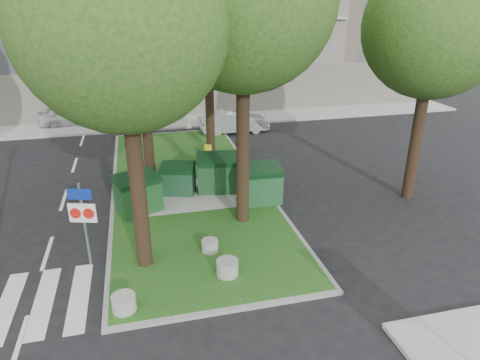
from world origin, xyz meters
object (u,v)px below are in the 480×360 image
object	(u,v)px
tree_street_right	(439,12)
bollard_right	(227,268)
tree_median_near_left	(123,3)
bollard_left	(124,303)
tree_median_mid	(139,11)
traffic_sign_pole	(83,214)
bollard_mid	(210,246)
dumpster_a	(138,194)
litter_bin	(208,152)
car_silver	(234,122)
dumpster_b	(178,179)
dumpster_c	(217,173)
dumpster_d	(260,184)
car_white	(72,115)

from	to	relation	value
tree_street_right	bollard_right	size ratio (longest dim) A/B	15.93
tree_median_near_left	bollard_left	bearing A→B (deg)	-108.49
tree_median_mid	bollard_left	xyz separation A→B (m)	(-1.19, -8.56, -6.64)
bollard_left	traffic_sign_pole	xyz separation A→B (m)	(-1.00, 2.50, 1.38)
tree_street_right	bollard_mid	bearing A→B (deg)	-164.69
tree_median_near_left	tree_street_right	xyz separation A→B (m)	(10.50, 2.50, -0.33)
tree_street_right	bollard_right	distance (m)	11.27
dumpster_a	traffic_sign_pole	size ratio (longest dim) A/B	0.69
tree_median_near_left	traffic_sign_pole	bearing A→B (deg)	165.39
litter_bin	car_silver	distance (m)	5.02
dumpster_b	dumpster_c	world-z (taller)	dumpster_c
tree_median_near_left	car_silver	bearing A→B (deg)	66.41
tree_street_right	tree_median_near_left	bearing A→B (deg)	-166.61
bollard_mid	dumpster_b	bearing A→B (deg)	95.79
car_silver	dumpster_b	bearing A→B (deg)	150.42
traffic_sign_pole	tree_street_right	bearing A→B (deg)	26.45
bollard_right	dumpster_c	bearing A→B (deg)	81.64
litter_bin	tree_median_near_left	bearing A→B (deg)	-111.13
dumpster_d	bollard_mid	size ratio (longest dim) A/B	3.16
dumpster_a	car_silver	size ratio (longest dim) A/B	0.46
tree_median_mid	dumpster_c	xyz separation A→B (m)	(2.54, -1.83, -6.12)
traffic_sign_pole	dumpster_b	bearing A→B (deg)	70.99
bollard_left	car_silver	size ratio (longest dim) A/B	0.15
bollard_mid	car_white	distance (m)	17.78
car_silver	dumpster_a	bearing A→B (deg)	146.04
bollard_left	traffic_sign_pole	bearing A→B (deg)	111.86
tree_median_mid	litter_bin	xyz separation A→B (m)	(2.79, 2.02, -6.52)
tree_median_near_left	bollard_left	xyz separation A→B (m)	(-0.69, -2.06, -6.98)
bollard_left	car_white	size ratio (longest dim) A/B	0.15
tree_street_right	dumpster_b	world-z (taller)	tree_street_right
tree_street_right	litter_bin	bearing A→B (deg)	140.16
dumpster_d	bollard_left	size ratio (longest dim) A/B	2.74
dumpster_c	bollard_right	distance (m)	5.95
dumpster_d	dumpster_a	bearing A→B (deg)	178.11
tree_median_mid	litter_bin	world-z (taller)	tree_median_mid
dumpster_c	car_white	distance (m)	14.11
tree_median_near_left	car_silver	xyz separation A→B (m)	(5.65, 12.94, -6.65)
bollard_mid	car_silver	distance (m)	13.34
tree_median_mid	bollard_right	world-z (taller)	tree_median_mid
dumpster_a	bollard_right	world-z (taller)	dumpster_a
dumpster_c	tree_median_near_left	bearing A→B (deg)	-113.84
bollard_mid	car_white	world-z (taller)	car_white
bollard_left	bollard_right	bearing A→B (deg)	16.81
dumpster_c	bollard_left	world-z (taller)	dumpster_c
tree_street_right	litter_bin	xyz separation A→B (m)	(-7.21, 6.02, -6.53)
tree_median_mid	tree_street_right	size ratio (longest dim) A/B	0.99
dumpster_a	litter_bin	xyz separation A→B (m)	(3.45, 5.00, -0.36)
car_white	dumpster_d	bearing A→B (deg)	-156.12
bollard_mid	litter_bin	xyz separation A→B (m)	(1.39, 8.37, 0.15)
bollard_left	bollard_mid	world-z (taller)	bollard_left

